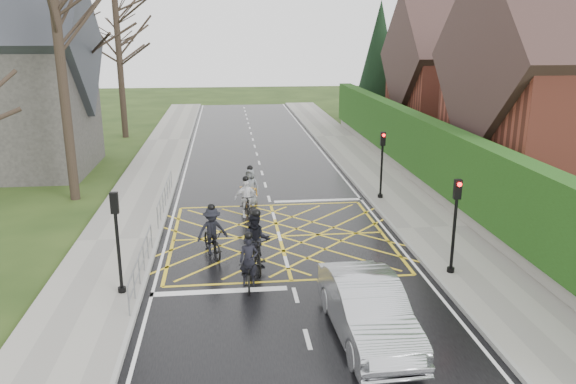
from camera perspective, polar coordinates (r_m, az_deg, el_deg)
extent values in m
plane|color=black|center=(21.52, -0.89, -4.54)|extent=(120.00, 120.00, 0.00)
cube|color=black|center=(21.51, -0.89, -4.53)|extent=(9.00, 80.00, 0.01)
cube|color=gray|center=(22.82, 14.32, -3.63)|extent=(3.00, 80.00, 0.15)
cube|color=gray|center=(21.79, -16.85, -4.77)|extent=(3.00, 80.00, 0.15)
cube|color=slate|center=(28.70, 13.51, 1.04)|extent=(0.50, 38.00, 0.70)
cube|color=#1C3C10|center=(28.31, 13.74, 4.46)|extent=(0.90, 38.00, 2.80)
cube|color=brown|center=(41.79, 17.39, 9.06)|extent=(9.00, 8.00, 6.00)
cube|color=#33221E|center=(41.57, 17.73, 13.02)|extent=(9.80, 8.80, 8.80)
cube|color=brown|center=(42.70, 21.49, 16.25)|extent=(0.70, 0.70, 1.60)
cylinder|color=black|center=(48.26, 8.98, 7.56)|extent=(0.50, 0.50, 1.20)
cone|color=black|center=(47.83, 9.22, 12.78)|extent=(4.60, 4.60, 10.00)
cube|color=#2D2B28|center=(34.33, -26.31, 7.61)|extent=(8.00, 7.00, 7.00)
cube|color=#26282D|center=(34.09, -27.03, 13.25)|extent=(8.80, 7.80, 7.80)
cylinder|color=black|center=(27.08, -21.93, 10.55)|extent=(0.44, 0.44, 11.00)
cylinder|color=black|center=(35.04, -20.22, 12.54)|extent=(0.44, 0.44, 12.00)
cylinder|color=black|center=(42.77, -16.68, 11.96)|extent=(0.44, 0.44, 10.00)
cylinder|color=slate|center=(18.02, -14.76, -5.88)|extent=(0.05, 5.00, 0.05)
cylinder|color=slate|center=(18.19, -14.66, -7.20)|extent=(0.04, 5.00, 0.04)
cylinder|color=slate|center=(15.97, -15.87, -10.88)|extent=(0.04, 0.04, 1.00)
cylinder|color=slate|center=(20.50, -13.71, -4.58)|extent=(0.04, 0.04, 1.00)
cylinder|color=slate|center=(25.08, -12.43, 0.49)|extent=(0.05, 6.00, 0.05)
cylinder|color=slate|center=(25.20, -12.36, -0.49)|extent=(0.04, 6.00, 0.04)
cylinder|color=slate|center=(22.38, -13.10, -2.79)|extent=(0.04, 0.04, 1.00)
cylinder|color=slate|center=(28.09, -11.77, 1.14)|extent=(0.04, 0.04, 1.00)
cylinder|color=black|center=(25.96, 9.48, 2.32)|extent=(0.10, 0.10, 3.00)
cylinder|color=black|center=(26.31, 9.34, -0.54)|extent=(0.24, 0.24, 0.30)
cube|color=black|center=(25.67, 9.62, 5.35)|extent=(0.22, 0.16, 0.62)
sphere|color=#FF0C0C|center=(25.52, 9.71, 5.70)|extent=(0.14, 0.14, 0.14)
cylinder|color=black|center=(18.36, 16.50, -3.93)|extent=(0.10, 0.10, 3.00)
cylinder|color=black|center=(18.85, 16.17, -7.79)|extent=(0.24, 0.24, 0.30)
cube|color=black|center=(17.95, 16.85, 0.28)|extent=(0.22, 0.16, 0.62)
sphere|color=#FF0C0C|center=(17.79, 17.04, 0.73)|extent=(0.14, 0.14, 0.14)
cylinder|color=black|center=(17.00, -16.85, -5.58)|extent=(0.10, 0.10, 3.00)
cylinder|color=black|center=(17.52, -16.49, -9.69)|extent=(0.24, 0.24, 0.30)
cube|color=black|center=(16.55, -17.23, -1.07)|extent=(0.22, 0.16, 0.62)
sphere|color=#FF0C0C|center=(16.61, -17.21, -0.35)|extent=(0.14, 0.14, 0.14)
imported|color=black|center=(17.37, -3.96, -8.10)|extent=(0.68, 1.80, 0.94)
imported|color=black|center=(17.33, -4.00, -6.98)|extent=(0.59, 0.40, 1.59)
sphere|color=black|center=(17.03, -4.05, -4.45)|extent=(0.25, 0.25, 0.25)
imported|color=black|center=(18.48, -3.17, -6.06)|extent=(0.69, 2.08, 1.23)
imported|color=black|center=(18.45, -3.21, -5.01)|extent=(0.95, 0.76, 1.88)
sphere|color=black|center=(18.13, -3.26, -2.17)|extent=(0.30, 0.30, 0.30)
imported|color=black|center=(19.84, -7.68, -4.98)|extent=(1.19, 2.00, 0.99)
imported|color=black|center=(19.81, -7.72, -3.94)|extent=(1.23, 0.92, 1.69)
sphere|color=black|center=(19.53, -7.81, -1.56)|extent=(0.26, 0.26, 0.26)
imported|color=black|center=(23.56, -4.27, -1.36)|extent=(0.78, 1.84, 1.07)
imported|color=silver|center=(23.57, -4.30, -0.63)|extent=(1.01, 0.55, 1.64)
sphere|color=black|center=(23.35, -4.34, 1.34)|extent=(0.26, 0.26, 0.26)
imported|color=orange|center=(25.21, -3.83, -0.28)|extent=(1.31, 1.99, 0.99)
imported|color=#585C60|center=(25.21, -3.86, 0.54)|extent=(0.96, 0.80, 1.68)
sphere|color=black|center=(24.99, -3.89, 2.44)|extent=(0.26, 0.26, 0.26)
imported|color=#A7AAAE|center=(14.64, 8.12, -11.73)|extent=(1.86, 4.81, 1.56)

